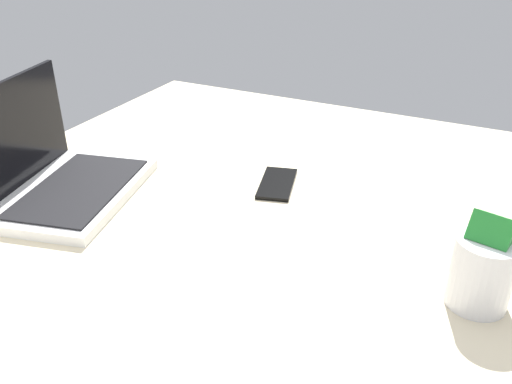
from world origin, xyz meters
The scene contains 4 objects.
bed_mattress centered at (0.00, 0.00, 9.00)cm, with size 180.00×140.00×18.00cm, color beige.
laptop centered at (12.84, 46.12, 22.41)cm, with size 37.38×29.93×23.00cm.
snack_cup centered at (14.96, -33.76, 24.36)cm, with size 10.19×9.00×15.03cm.
cell_phone centered at (36.01, 8.02, 18.40)cm, with size 6.80×14.00×0.80cm, color black.
Camera 1 is at (-55.56, -31.74, 70.29)cm, focal length 37.51 mm.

